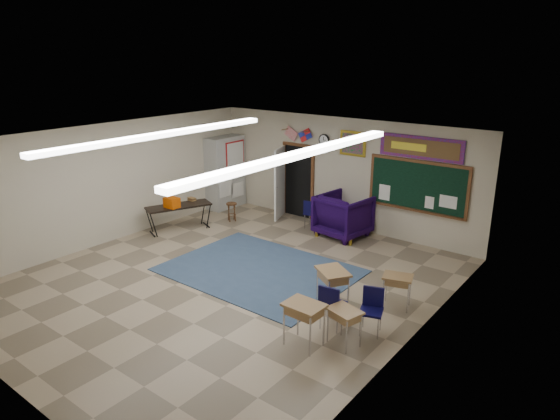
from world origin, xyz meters
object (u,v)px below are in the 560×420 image
Objects in this scene: wingback_armchair at (343,215)px; student_desk_front_right at (397,290)px; folding_table at (179,217)px; wooden_stool at (232,212)px; student_desk_front_left at (332,287)px.

wingback_armchair is 3.91m from student_desk_front_right.
wooden_stool is at bearing 91.43° from folding_table.
wingback_armchair is 3.96m from student_desk_front_left.
wooden_stool is (-5.00, 2.58, -0.16)m from student_desk_front_left.
wingback_armchair is at bearing 150.82° from student_desk_front_left.
student_desk_front_right reaches higher than wooden_stool.
folding_table is 1.57m from wooden_stool.
student_desk_front_left is at bearing 11.87° from folding_table.
student_desk_front_left is at bearing -157.28° from student_desk_front_right.
student_desk_front_left is at bearing -27.28° from wooden_stool.
wingback_armchair is 3.28m from wooden_stool.
student_desk_front_left is (1.86, -3.49, -0.12)m from wingback_armchair.
folding_table reaches higher than student_desk_front_right.
student_desk_front_right is 6.21m from wooden_stool.
folding_table is at bearing -111.88° from wooden_stool.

